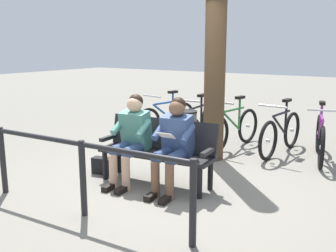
{
  "coord_description": "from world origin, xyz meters",
  "views": [
    {
      "loc": [
        -2.77,
        4.08,
        1.84
      ],
      "look_at": [
        0.09,
        -0.25,
        0.75
      ],
      "focal_mm": 41.22,
      "sensor_mm": 36.0,
      "label": 1
    }
  ],
  "objects_px": {
    "handbag": "(103,166)",
    "bicycle_purple": "(234,129)",
    "tree_trunk": "(215,59)",
    "bicycle_green": "(281,133)",
    "litter_bin": "(186,131)",
    "bicycle_blue": "(167,120)",
    "bicycle_orange": "(197,125)",
    "person_reading": "(174,140)",
    "person_companion": "(132,135)",
    "bench": "(159,146)",
    "bicycle_red": "(320,138)"
  },
  "relations": [
    {
      "from": "handbag",
      "to": "tree_trunk",
      "type": "xyz_separation_m",
      "value": [
        -1.0,
        -1.56,
        1.51
      ]
    },
    {
      "from": "handbag",
      "to": "bicycle_red",
      "type": "bearing_deg",
      "value": -134.74
    },
    {
      "from": "bench",
      "to": "tree_trunk",
      "type": "height_order",
      "value": "tree_trunk"
    },
    {
      "from": "handbag",
      "to": "bicycle_red",
      "type": "height_order",
      "value": "bicycle_red"
    },
    {
      "from": "handbag",
      "to": "tree_trunk",
      "type": "height_order",
      "value": "tree_trunk"
    },
    {
      "from": "tree_trunk",
      "to": "bicycle_orange",
      "type": "distance_m",
      "value": 1.6
    },
    {
      "from": "bicycle_blue",
      "to": "bicycle_orange",
      "type": "bearing_deg",
      "value": 89.94
    },
    {
      "from": "tree_trunk",
      "to": "bicycle_green",
      "type": "bearing_deg",
      "value": -132.24
    },
    {
      "from": "person_reading",
      "to": "bicycle_green",
      "type": "bearing_deg",
      "value": -108.39
    },
    {
      "from": "bicycle_purple",
      "to": "tree_trunk",
      "type": "bearing_deg",
      "value": 8.77
    },
    {
      "from": "handbag",
      "to": "bicycle_red",
      "type": "xyz_separation_m",
      "value": [
        -2.47,
        -2.49,
        0.24
      ]
    },
    {
      "from": "person_companion",
      "to": "litter_bin",
      "type": "xyz_separation_m",
      "value": [
        0.17,
        -1.71,
        -0.3
      ]
    },
    {
      "from": "bicycle_purple",
      "to": "bicycle_orange",
      "type": "height_order",
      "value": "same"
    },
    {
      "from": "bench",
      "to": "litter_bin",
      "type": "bearing_deg",
      "value": -77.29
    },
    {
      "from": "tree_trunk",
      "to": "person_companion",
      "type": "bearing_deg",
      "value": 75.42
    },
    {
      "from": "bench",
      "to": "bicycle_red",
      "type": "relative_size",
      "value": 0.99
    },
    {
      "from": "litter_bin",
      "to": "bicycle_orange",
      "type": "bearing_deg",
      "value": -79.24
    },
    {
      "from": "bench",
      "to": "handbag",
      "type": "relative_size",
      "value": 5.44
    },
    {
      "from": "bicycle_orange",
      "to": "bicycle_blue",
      "type": "height_order",
      "value": "same"
    },
    {
      "from": "litter_bin",
      "to": "bicycle_blue",
      "type": "xyz_separation_m",
      "value": [
        0.9,
        -0.74,
        -0.01
      ]
    },
    {
      "from": "bicycle_purple",
      "to": "bicycle_orange",
      "type": "bearing_deg",
      "value": -71.45
    },
    {
      "from": "person_reading",
      "to": "bicycle_orange",
      "type": "distance_m",
      "value": 2.45
    },
    {
      "from": "person_reading",
      "to": "bicycle_blue",
      "type": "bearing_deg",
      "value": -59.16
    },
    {
      "from": "person_reading",
      "to": "bicycle_blue",
      "type": "relative_size",
      "value": 0.72
    },
    {
      "from": "tree_trunk",
      "to": "bicycle_red",
      "type": "bearing_deg",
      "value": -147.62
    },
    {
      "from": "bench",
      "to": "person_reading",
      "type": "xyz_separation_m",
      "value": [
        -0.33,
        0.14,
        0.16
      ]
    },
    {
      "from": "bench",
      "to": "person_reading",
      "type": "height_order",
      "value": "person_reading"
    },
    {
      "from": "bicycle_orange",
      "to": "bicycle_green",
      "type": "bearing_deg",
      "value": 94.11
    },
    {
      "from": "bench",
      "to": "bicycle_orange",
      "type": "relative_size",
      "value": 0.97
    },
    {
      "from": "bicycle_green",
      "to": "bicycle_purple",
      "type": "distance_m",
      "value": 0.84
    },
    {
      "from": "tree_trunk",
      "to": "bicycle_green",
      "type": "distance_m",
      "value": 1.77
    },
    {
      "from": "handbag",
      "to": "bicycle_purple",
      "type": "xyz_separation_m",
      "value": [
        -1.0,
        -2.38,
        0.24
      ]
    },
    {
      "from": "bench",
      "to": "bicycle_blue",
      "type": "xyz_separation_m",
      "value": [
        1.38,
        -2.27,
        -0.15
      ]
    },
    {
      "from": "handbag",
      "to": "bench",
      "type": "bearing_deg",
      "value": -170.36
    },
    {
      "from": "handbag",
      "to": "bicycle_green",
      "type": "bearing_deg",
      "value": -126.49
    },
    {
      "from": "handbag",
      "to": "litter_bin",
      "type": "bearing_deg",
      "value": -104.09
    },
    {
      "from": "bench",
      "to": "tree_trunk",
      "type": "relative_size",
      "value": 0.5
    },
    {
      "from": "person_reading",
      "to": "person_companion",
      "type": "height_order",
      "value": "same"
    },
    {
      "from": "handbag",
      "to": "bicycle_orange",
      "type": "distance_m",
      "value": 2.29
    },
    {
      "from": "handbag",
      "to": "bicycle_purple",
      "type": "distance_m",
      "value": 2.59
    },
    {
      "from": "person_reading",
      "to": "person_companion",
      "type": "xyz_separation_m",
      "value": [
        0.64,
        0.05,
        -0.0
      ]
    },
    {
      "from": "litter_bin",
      "to": "bicycle_red",
      "type": "bearing_deg",
      "value": -158.24
    },
    {
      "from": "person_companion",
      "to": "bicycle_green",
      "type": "relative_size",
      "value": 0.72
    },
    {
      "from": "handbag",
      "to": "bicycle_orange",
      "type": "relative_size",
      "value": 0.18
    },
    {
      "from": "litter_bin",
      "to": "bicycle_red",
      "type": "height_order",
      "value": "bicycle_red"
    },
    {
      "from": "bicycle_green",
      "to": "bicycle_orange",
      "type": "height_order",
      "value": "same"
    },
    {
      "from": "bicycle_orange",
      "to": "bicycle_purple",
      "type": "bearing_deg",
      "value": 96.14
    },
    {
      "from": "tree_trunk",
      "to": "litter_bin",
      "type": "relative_size",
      "value": 4.44
    },
    {
      "from": "handbag",
      "to": "bicycle_green",
      "type": "xyz_separation_m",
      "value": [
        -1.83,
        -2.48,
        0.24
      ]
    },
    {
      "from": "tree_trunk",
      "to": "bicycle_green",
      "type": "xyz_separation_m",
      "value": [
        -0.83,
        -0.91,
        -1.27
      ]
    }
  ]
}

